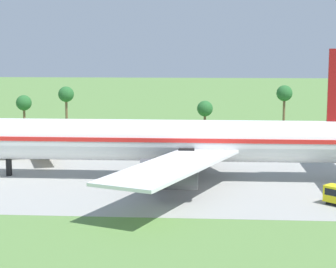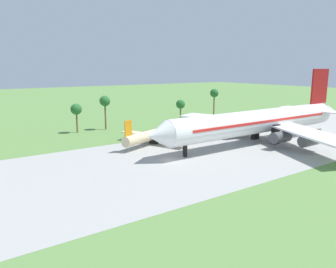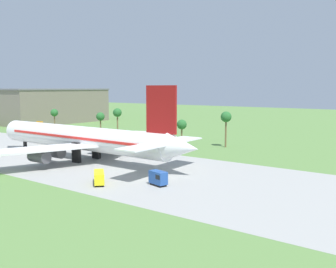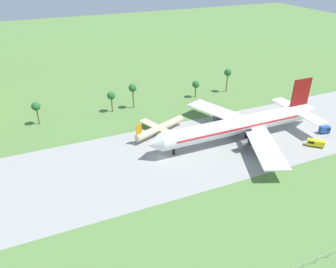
# 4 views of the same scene
# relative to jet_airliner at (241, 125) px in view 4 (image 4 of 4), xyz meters

# --- Properties ---
(ground_plane) EXTENTS (600.00, 600.00, 0.00)m
(ground_plane) POSITION_rel_jet_airliner_xyz_m (-32.51, -0.54, -6.02)
(ground_plane) COLOR #5B8442
(taxiway_strip) EXTENTS (320.00, 44.00, 0.02)m
(taxiway_strip) POSITION_rel_jet_airliner_xyz_m (-32.51, -0.54, -6.01)
(taxiway_strip) COLOR #9E9E99
(taxiway_strip) RESTS_ON ground_plane
(jet_airliner) EXTENTS (74.76, 59.21, 20.41)m
(jet_airliner) POSITION_rel_jet_airliner_xyz_m (0.00, 0.00, 0.00)
(jet_airliner) COLOR white
(jet_airliner) RESTS_ON ground_plane
(regional_aircraft) EXTENTS (23.21, 21.20, 8.00)m
(regional_aircraft) POSITION_rel_jet_airliner_xyz_m (-26.46, 15.72, -3.39)
(regional_aircraft) COLOR beige
(regional_aircraft) RESTS_ON ground_plane
(baggage_tug) EXTENTS (4.31, 2.91, 2.98)m
(baggage_tug) POSITION_rel_jet_airliner_xyz_m (33.48, -9.59, -4.43)
(baggage_tug) COLOR black
(baggage_tug) RESTS_ON ground_plane
(fuel_truck) EXTENTS (5.75, 5.52, 2.58)m
(fuel_truck) POSITION_rel_jet_airliner_xyz_m (22.55, -15.64, -4.63)
(fuel_truck) COLOR black
(fuel_truck) RESTS_ON ground_plane
(palm_tree_row) EXTENTS (94.54, 3.60, 12.04)m
(palm_tree_row) POSITION_rel_jet_airliner_xyz_m (-22.19, 43.32, 2.25)
(palm_tree_row) COLOR brown
(palm_tree_row) RESTS_ON ground_plane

